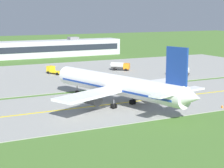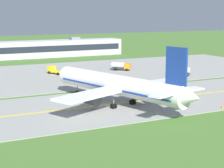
% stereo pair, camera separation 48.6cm
% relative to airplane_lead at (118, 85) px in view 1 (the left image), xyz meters
% --- Properties ---
extents(ground_plane, '(500.00, 500.00, 0.00)m').
position_rel_airplane_lead_xyz_m(ground_plane, '(-1.18, 1.27, -4.13)').
color(ground_plane, '#47702D').
extents(taxiway_strip, '(240.00, 28.00, 0.10)m').
position_rel_airplane_lead_xyz_m(taxiway_strip, '(-1.18, 1.27, -4.08)').
color(taxiway_strip, gray).
rests_on(taxiway_strip, ground).
extents(apron_pad, '(140.00, 52.00, 0.10)m').
position_rel_airplane_lead_xyz_m(apron_pad, '(8.82, 43.27, -4.08)').
color(apron_pad, gray).
rests_on(apron_pad, ground).
extents(taxiway_centreline, '(220.00, 0.60, 0.01)m').
position_rel_airplane_lead_xyz_m(taxiway_centreline, '(-1.18, 1.27, -4.03)').
color(taxiway_centreline, yellow).
rests_on(taxiway_centreline, taxiway_strip).
extents(airplane_lead, '(31.97, 39.03, 12.70)m').
position_rel_airplane_lead_xyz_m(airplane_lead, '(0.00, 0.00, 0.00)').
color(airplane_lead, white).
rests_on(airplane_lead, ground).
extents(service_truck_baggage, '(5.80, 5.57, 2.65)m').
position_rel_airplane_lead_xyz_m(service_truck_baggage, '(23.09, 42.18, -2.60)').
color(service_truck_baggage, orange).
rests_on(service_truck_baggage, ground).
extents(service_truck_fuel, '(5.54, 5.83, 2.65)m').
position_rel_airplane_lead_xyz_m(service_truck_fuel, '(33.49, 24.97, -2.60)').
color(service_truck_fuel, '#264CA5').
rests_on(service_truck_fuel, ground).
extents(service_truck_catering, '(4.31, 6.70, 2.59)m').
position_rel_airplane_lead_xyz_m(service_truck_catering, '(1.55, 44.89, -2.95)').
color(service_truck_catering, yellow).
rests_on(service_truck_catering, ground).
extents(terminal_building, '(68.20, 9.52, 8.03)m').
position_rel_airplane_lead_xyz_m(terminal_building, '(12.66, 91.28, -0.70)').
color(terminal_building, '#B2B2B7').
rests_on(terminal_building, ground).
extents(traffic_cone_near_edge, '(0.44, 0.44, 0.60)m').
position_rel_airplane_lead_xyz_m(traffic_cone_near_edge, '(16.98, -11.41, -3.83)').
color(traffic_cone_near_edge, orange).
rests_on(traffic_cone_near_edge, ground).
extents(traffic_cone_far_edge, '(0.44, 0.44, 0.60)m').
position_rel_airplane_lead_xyz_m(traffic_cone_far_edge, '(17.15, -11.06, -3.83)').
color(traffic_cone_far_edge, orange).
rests_on(traffic_cone_far_edge, ground).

